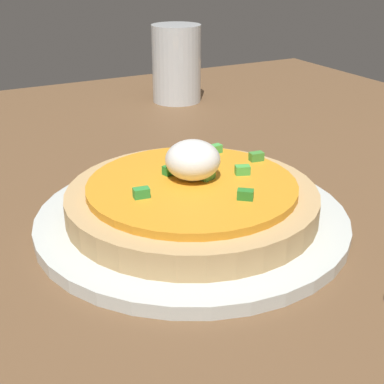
{
  "coord_description": "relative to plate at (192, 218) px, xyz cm",
  "views": [
    {
      "loc": [
        39.62,
        -33.17,
        24.74
      ],
      "look_at": [
        2.57,
        -13.59,
        5.51
      ],
      "focal_mm": 50.26,
      "sensor_mm": 36.0,
      "label": 1
    }
  ],
  "objects": [
    {
      "name": "dining_table",
      "position": [
        -2.57,
        13.59,
        -1.75
      ],
      "size": [
        110.28,
        84.39,
        2.39
      ],
      "primitive_type": "cube",
      "color": "brown",
      "rests_on": "ground"
    },
    {
      "name": "cup_near",
      "position": [
        -37.89,
        17.32,
        4.79
      ],
      "size": [
        7.55,
        7.55,
        11.64
      ],
      "color": "silver",
      "rests_on": "dining_table"
    },
    {
      "name": "plate",
      "position": [
        0.0,
        0.0,
        0.0
      ],
      "size": [
        27.12,
        27.12,
        1.11
      ],
      "primitive_type": "cylinder",
      "color": "silver",
      "rests_on": "dining_table"
    },
    {
      "name": "pizza",
      "position": [
        -0.05,
        0.04,
        2.11
      ],
      "size": [
        21.69,
        21.69,
        6.29
      ],
      "color": "tan",
      "rests_on": "plate"
    }
  ]
}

